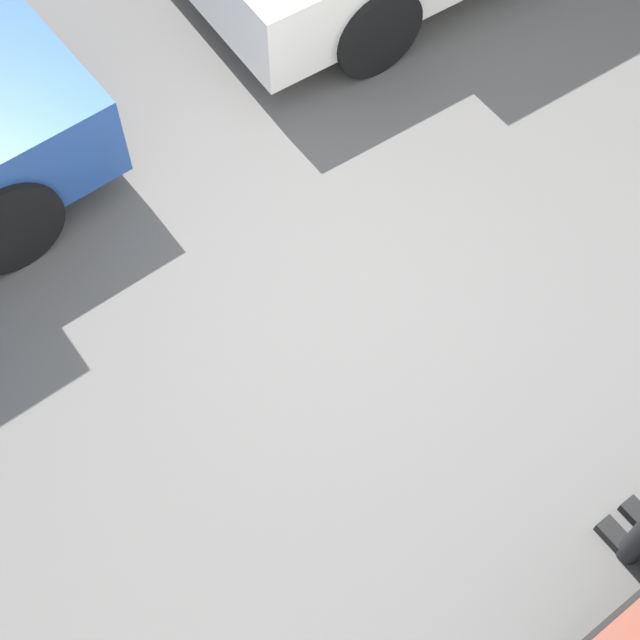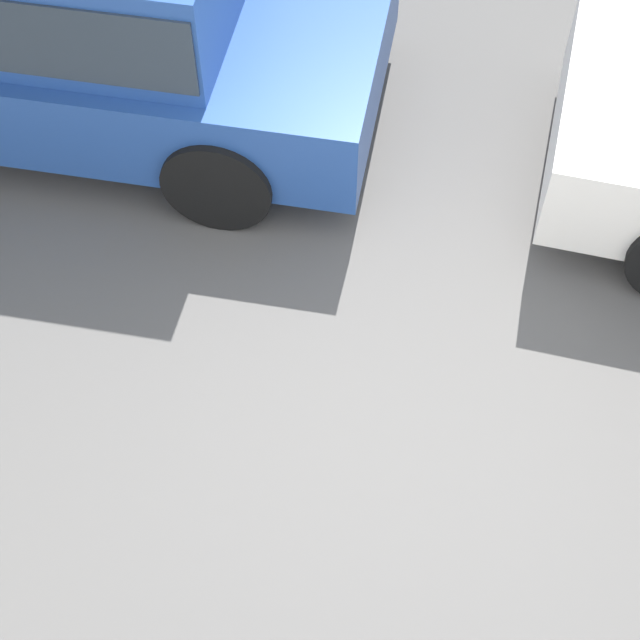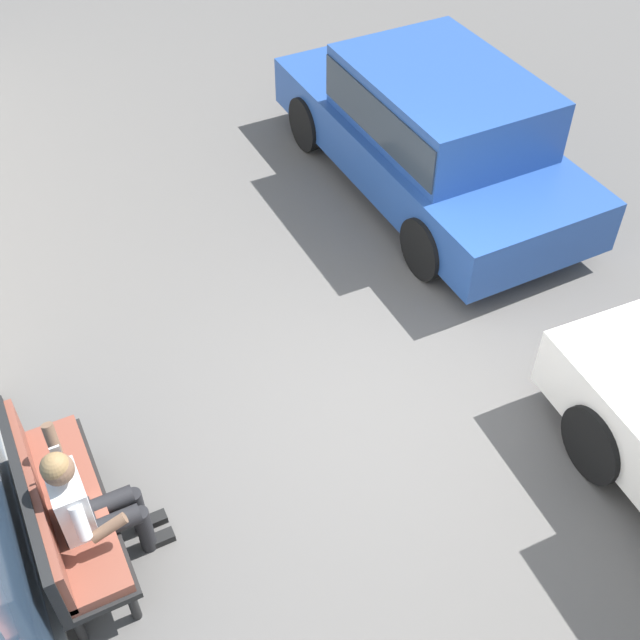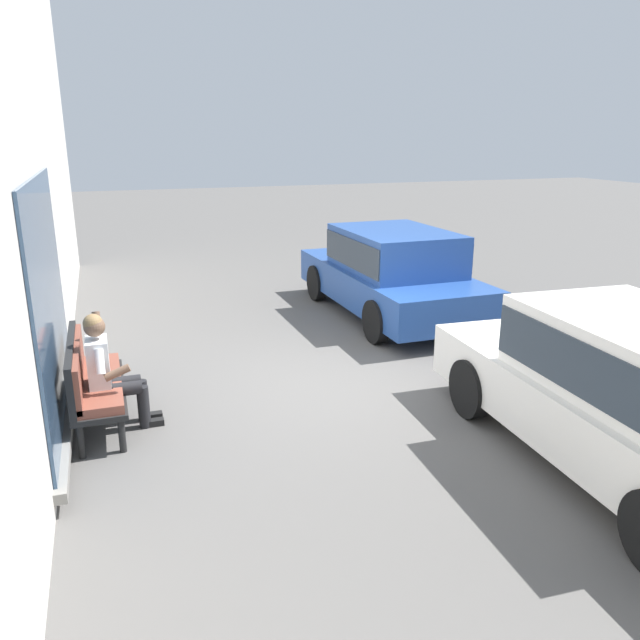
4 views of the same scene
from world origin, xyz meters
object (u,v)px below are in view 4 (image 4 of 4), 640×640
object	(u,v)px
parked_car_near	(632,390)
person_on_phone	(109,370)
parked_car_mid	(392,269)
bench	(88,378)

from	to	relation	value
parked_car_near	person_on_phone	bearing A→B (deg)	60.88
person_on_phone	parked_car_near	world-z (taller)	parked_car_near
parked_car_mid	person_on_phone	bearing A→B (deg)	122.11
parked_car_near	parked_car_mid	size ratio (longest dim) A/B	1.04
bench	parked_car_near	xyz separation A→B (m)	(-2.72, -4.79, 0.29)
person_on_phone	parked_car_mid	size ratio (longest dim) A/B	0.30
bench	parked_car_near	distance (m)	5.51
person_on_phone	parked_car_mid	xyz separation A→B (m)	(2.99, -4.76, 0.15)
bench	parked_car_near	size ratio (longest dim) A/B	0.37
bench	parked_car_mid	xyz separation A→B (m)	(2.81, -4.98, 0.29)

